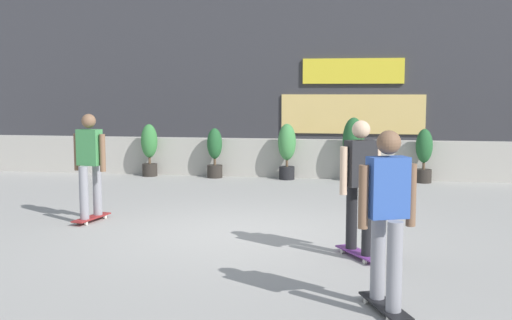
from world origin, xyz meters
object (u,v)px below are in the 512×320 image
at_px(potted_plant_0, 149,148).
at_px(potted_plant_4, 424,154).
at_px(potted_plant_2, 287,149).
at_px(skater_by_wall_right, 360,182).
at_px(skater_far_left, 387,213).
at_px(skater_far_right, 90,162).
at_px(potted_plant_1, 215,152).
at_px(potted_plant_3, 353,144).

xyz_separation_m(potted_plant_0, potted_plant_4, (6.42, 0.00, -0.04)).
bearing_deg(potted_plant_0, potted_plant_2, 0.00).
height_order(potted_plant_0, skater_by_wall_right, skater_by_wall_right).
distance_m(potted_plant_0, skater_far_left, 9.98).
distance_m(potted_plant_0, potted_plant_2, 3.33).
bearing_deg(skater_far_right, potted_plant_1, 81.56).
bearing_deg(skater_by_wall_right, potted_plant_3, 91.35).
height_order(potted_plant_3, potted_plant_4, potted_plant_3).
bearing_deg(skater_far_right, skater_far_left, -36.99).
distance_m(potted_plant_2, skater_by_wall_right, 6.83).
distance_m(potted_plant_0, potted_plant_4, 6.42).
distance_m(potted_plant_1, potted_plant_3, 3.25).
xyz_separation_m(potted_plant_3, skater_far_left, (0.40, -8.48, 0.10)).
relative_size(potted_plant_1, skater_by_wall_right, 0.69).
relative_size(potted_plant_4, skater_by_wall_right, 0.71).
xyz_separation_m(potted_plant_1, potted_plant_2, (1.72, 0.00, 0.10)).
relative_size(potted_plant_0, skater_far_left, 0.74).
height_order(potted_plant_0, skater_far_left, skater_far_left).
bearing_deg(potted_plant_1, potted_plant_0, 180.00).
xyz_separation_m(potted_plant_3, skater_by_wall_right, (0.16, -6.61, 0.10)).
relative_size(potted_plant_3, potted_plant_4, 1.20).
relative_size(potted_plant_2, skater_far_right, 0.76).
distance_m(potted_plant_2, potted_plant_4, 3.09).
bearing_deg(potted_plant_2, potted_plant_0, 180.00).
height_order(skater_far_left, skater_far_right, same).
distance_m(skater_by_wall_right, skater_far_right, 4.41).
height_order(potted_plant_2, skater_far_left, skater_far_left).
xyz_separation_m(potted_plant_4, skater_far_left, (-1.16, -8.48, 0.30)).
xyz_separation_m(potted_plant_1, potted_plant_4, (4.80, 0.00, 0.03)).
bearing_deg(potted_plant_0, skater_far_left, -58.21).
bearing_deg(potted_plant_4, potted_plant_1, 180.00).
bearing_deg(potted_plant_4, potted_plant_2, 180.00).
bearing_deg(skater_far_left, potted_plant_0, 121.79).
bearing_deg(potted_plant_3, potted_plant_4, 0.00).
bearing_deg(potted_plant_2, potted_plant_4, 0.00).
xyz_separation_m(potted_plant_2, skater_by_wall_right, (1.68, -6.61, 0.22)).
bearing_deg(skater_by_wall_right, skater_far_right, 160.75).
height_order(potted_plant_0, potted_plant_2, potted_plant_2).
bearing_deg(potted_plant_4, skater_far_right, -137.18).
relative_size(potted_plant_3, skater_by_wall_right, 0.86).
distance_m(skater_far_left, skater_by_wall_right, 1.88).
relative_size(potted_plant_0, potted_plant_4, 1.04).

